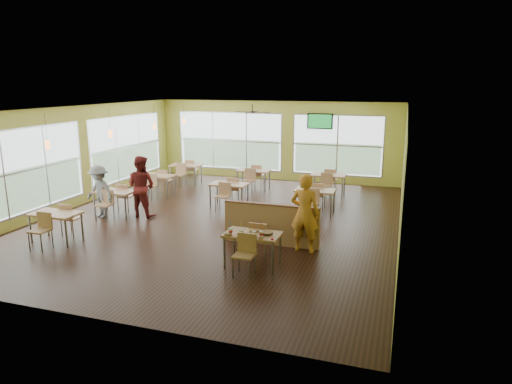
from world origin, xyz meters
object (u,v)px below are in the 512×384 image
Objects in this scene: man_plaid at (305,213)px; food_basket at (267,233)px; half_wall_divider at (271,224)px; main_table at (253,239)px.

food_basket is (-0.55, -1.22, -0.16)m from man_plaid.
man_plaid reaches higher than half_wall_divider.
half_wall_divider is 9.53× the size of food_basket.
half_wall_divider is at bearing 90.00° from main_table.
half_wall_divider is at bearing 102.76° from food_basket.
main_table is 1.45m from half_wall_divider.
main_table is 0.36m from food_basket.
man_plaid is (0.87, 1.24, 0.31)m from main_table.
man_plaid is at bearing -13.25° from half_wall_divider.
man_plaid is 7.46× the size of food_basket.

